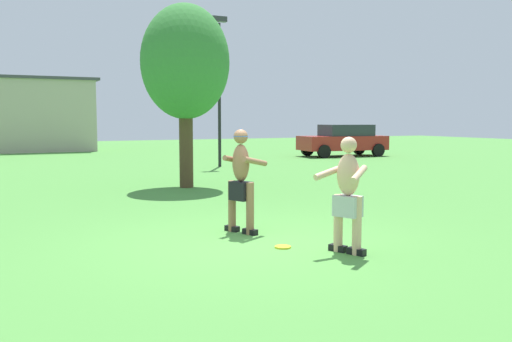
{
  "coord_description": "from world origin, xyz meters",
  "views": [
    {
      "loc": [
        -3.54,
        -7.49,
        1.88
      ],
      "look_at": [
        0.56,
        0.92,
        0.99
      ],
      "focal_mm": 38.82,
      "sensor_mm": 36.0,
      "label": 1
    }
  ],
  "objects": [
    {
      "name": "player_with_cap",
      "position": [
        0.18,
        0.7,
        0.94
      ],
      "size": [
        0.73,
        0.76,
        1.72
      ],
      "color": "black",
      "rests_on": "ground_plane"
    },
    {
      "name": "car_red_near_post",
      "position": [
        12.54,
        15.47,
        0.82
      ],
      "size": [
        4.45,
        2.35,
        1.58
      ],
      "color": "maroon",
      "rests_on": "ground_plane"
    },
    {
      "name": "player_in_gray",
      "position": [
        0.94,
        -1.21,
        0.85
      ],
      "size": [
        0.71,
        0.74,
        1.63
      ],
      "color": "black",
      "rests_on": "ground_plane"
    },
    {
      "name": "lamp_post",
      "position": [
        4.66,
        12.55,
        3.54
      ],
      "size": [
        0.6,
        0.24,
        5.77
      ],
      "color": "black",
      "rests_on": "ground_plane"
    },
    {
      "name": "frisbee",
      "position": [
        0.28,
        -0.54,
        0.01
      ],
      "size": [
        0.24,
        0.24,
        0.03
      ],
      "primitive_type": "cylinder",
      "color": "yellow",
      "rests_on": "ground_plane"
    },
    {
      "name": "ground_plane",
      "position": [
        0.0,
        0.0,
        0.0
      ],
      "size": [
        80.0,
        80.0,
        0.0
      ],
      "primitive_type": "plane",
      "color": "#4C8E3D"
    },
    {
      "name": "tree_left_field",
      "position": [
        1.35,
        6.89,
        3.36
      ],
      "size": [
        2.39,
        2.39,
        4.94
      ],
      "color": "#4C3823",
      "rests_on": "ground_plane"
    }
  ]
}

